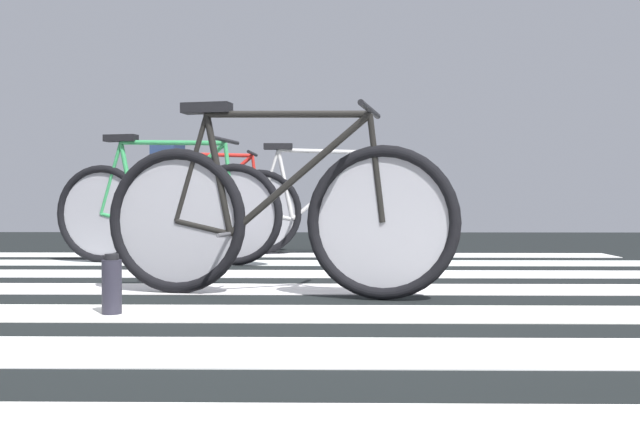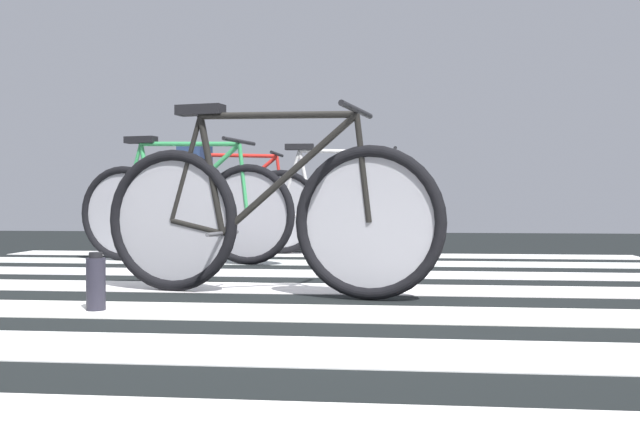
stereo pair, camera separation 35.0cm
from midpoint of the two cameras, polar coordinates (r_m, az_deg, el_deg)
ground at (r=3.14m, az=-2.28°, el=-7.57°), size 18.00×14.00×0.02m
crosswalk_markings at (r=2.97m, az=-2.53°, el=-7.83°), size 5.46×6.51×0.00m
bicycle_1_of_4 at (r=3.43m, az=-1.50°, el=-0.20°), size 1.71×0.56×0.93m
bicycle_2_of_4 at (r=5.27m, az=-9.06°, el=0.25°), size 1.71×0.57×0.93m
bicycle_3_of_4 at (r=6.02m, az=3.28°, el=0.37°), size 1.74×0.52×0.93m
bicycle_4_of_4 at (r=6.59m, az=-5.82°, el=0.44°), size 1.74×0.52×0.93m
cyclist_4_of_4 at (r=6.67m, az=-8.42°, el=2.52°), size 0.32×0.42×0.97m
water_bottle at (r=3.07m, az=-14.39°, el=-5.42°), size 0.08×0.08×0.25m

